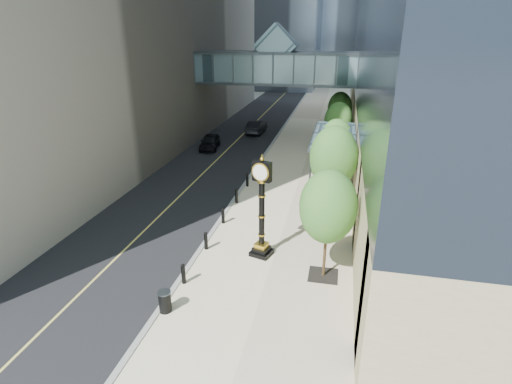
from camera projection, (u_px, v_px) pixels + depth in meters
ground at (235, 305)px, 17.16m from camera, size 320.00×320.00×0.00m
road at (261, 117)px, 54.78m from camera, size 8.00×180.00×0.02m
sidewalk at (320, 119)px, 53.21m from camera, size 8.00×180.00×0.06m
curb at (290, 118)px, 53.99m from camera, size 0.25×180.00×0.07m
skywalk at (276, 66)px, 40.24m from camera, size 17.00×4.20×5.80m
entrance_canopy at (334, 136)px, 27.60m from camera, size 3.00×8.00×4.38m
bollard_row at (230, 206)px, 25.66m from camera, size 0.20×16.20×0.90m
street_trees at (336, 140)px, 28.82m from camera, size 2.85×28.55×5.87m
street_clock at (262, 214)px, 20.09m from camera, size 1.25×1.25×5.34m
trash_bin at (165, 302)px, 16.56m from camera, size 0.53×0.53×0.90m
pedestrian at (342, 181)px, 28.96m from camera, size 0.66×0.53×1.58m
car_near at (210, 142)px, 39.73m from camera, size 2.22×4.33×1.41m
car_far at (257, 127)px, 45.82m from camera, size 1.76×4.52×1.47m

